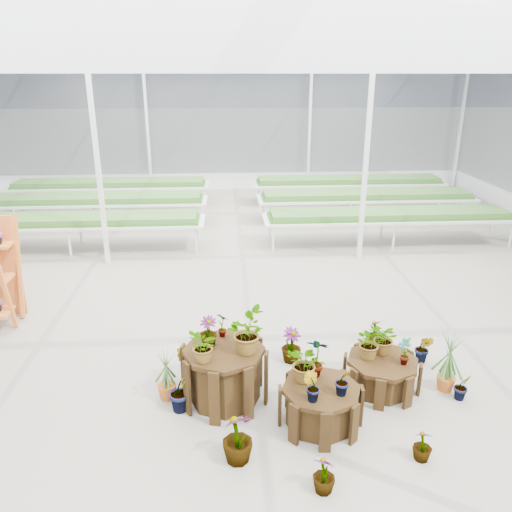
{
  "coord_description": "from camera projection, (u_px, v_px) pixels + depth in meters",
  "views": [
    {
      "loc": [
        -0.22,
        -7.19,
        4.2
      ],
      "look_at": [
        0.28,
        0.71,
        1.3
      ],
      "focal_mm": 35.0,
      "sensor_mm": 36.0,
      "label": 1
    }
  ],
  "objects": [
    {
      "name": "steel_frame",
      "position": [
        240.0,
        213.0,
        7.42
      ],
      "size": [
        18.0,
        24.0,
        4.5
      ],
      "primitive_type": null,
      "color": "silver",
      "rests_on": "ground"
    },
    {
      "name": "plinth_low",
      "position": [
        381.0,
        374.0,
        7.0
      ],
      "size": [
        1.31,
        1.31,
        0.46
      ],
      "primitive_type": "cylinder",
      "rotation": [
        0.0,
        0.0,
        -0.33
      ],
      "color": "#301E0B",
      "rests_on": "ground"
    },
    {
      "name": "plinth_tall",
      "position": [
        225.0,
        374.0,
        6.72
      ],
      "size": [
        1.36,
        1.36,
        0.77
      ],
      "primitive_type": "cylinder",
      "rotation": [
        0.0,
        0.0,
        -0.23
      ],
      "color": "#301E0B",
      "rests_on": "ground"
    },
    {
      "name": "ground_plane",
      "position": [
        241.0,
        345.0,
        8.19
      ],
      "size": [
        24.0,
        24.0,
        0.0
      ],
      "primitive_type": "plane",
      "color": "gray",
      "rests_on": "ground"
    },
    {
      "name": "nursery_plants",
      "position": [
        300.0,
        361.0,
        6.67
      ],
      "size": [
        4.34,
        3.25,
        1.36
      ],
      "color": "#3B6329",
      "rests_on": "ground"
    },
    {
      "name": "plinth_mid",
      "position": [
        320.0,
        406.0,
        6.27
      ],
      "size": [
        1.08,
        1.08,
        0.54
      ],
      "primitive_type": "cylinder",
      "rotation": [
        0.0,
        0.0,
        -0.06
      ],
      "color": "#301E0B",
      "rests_on": "ground"
    },
    {
      "name": "nursery_benches",
      "position": [
        233.0,
        209.0,
        14.79
      ],
      "size": [
        16.0,
        7.0,
        0.84
      ],
      "primitive_type": null,
      "color": "silver",
      "rests_on": "ground"
    },
    {
      "name": "greenhouse_shell",
      "position": [
        240.0,
        213.0,
        7.42
      ],
      "size": [
        18.0,
        24.0,
        4.5
      ],
      "primitive_type": null,
      "color": "white",
      "rests_on": "ground"
    }
  ]
}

